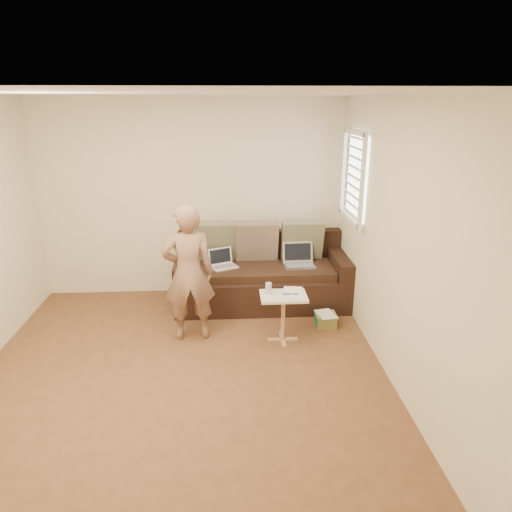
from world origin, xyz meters
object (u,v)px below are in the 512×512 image
(sofa, at_px, (262,272))
(striped_box, at_px, (326,320))
(side_table, at_px, (283,318))
(drinking_glass, at_px, (268,288))
(laptop_white, at_px, (224,268))
(laptop_silver, at_px, (300,266))
(person, at_px, (189,273))

(sofa, height_order, striped_box, sofa)
(side_table, distance_m, drinking_glass, 0.37)
(laptop_white, distance_m, drinking_glass, 1.05)
(laptop_silver, distance_m, side_table, 1.05)
(striped_box, bearing_deg, side_table, -150.72)
(person, relative_size, drinking_glass, 12.88)
(sofa, distance_m, laptop_white, 0.50)
(laptop_white, distance_m, striped_box, 1.44)
(person, bearing_deg, striped_box, 179.37)
(person, relative_size, striped_box, 6.25)
(laptop_white, distance_m, side_table, 1.20)
(laptop_silver, relative_size, side_table, 0.72)
(sofa, distance_m, drinking_glass, 0.99)
(side_table, bearing_deg, laptop_silver, 71.27)
(drinking_glass, bearing_deg, sofa, 89.94)
(sofa, xyz_separation_m, side_table, (0.16, -1.02, -0.15))
(drinking_glass, xyz_separation_m, striped_box, (0.71, 0.26, -0.53))
(sofa, relative_size, drinking_glass, 18.33)
(side_table, bearing_deg, striped_box, 29.28)
(laptop_white, distance_m, person, 0.95)
(person, distance_m, side_table, 1.14)
(laptop_silver, bearing_deg, sofa, 170.50)
(laptop_silver, xyz_separation_m, striped_box, (0.22, -0.66, -0.44))
(laptop_silver, relative_size, laptop_white, 1.25)
(drinking_glass, height_order, striped_box, drinking_glass)
(laptop_silver, relative_size, person, 0.26)
(drinking_glass, bearing_deg, side_table, -17.66)
(person, xyz_separation_m, side_table, (1.02, -0.14, -0.50))
(laptop_silver, bearing_deg, drinking_glass, -120.67)
(person, bearing_deg, laptop_silver, -155.31)
(striped_box, bearing_deg, laptop_white, 150.84)
(sofa, bearing_deg, laptop_silver, -6.87)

